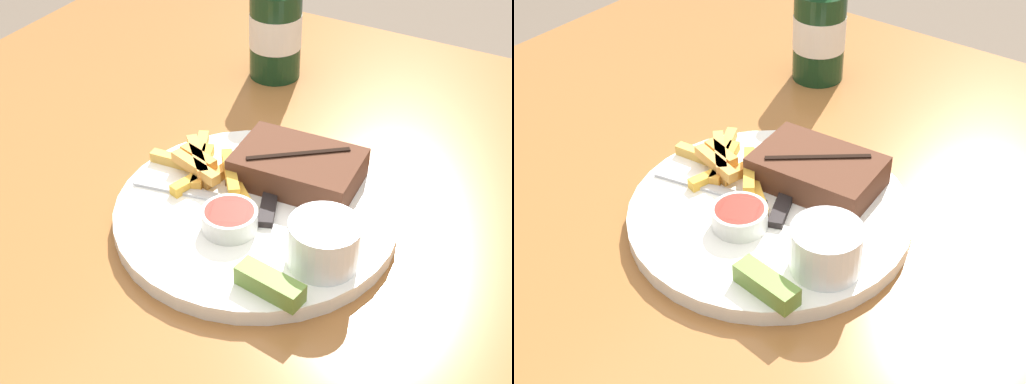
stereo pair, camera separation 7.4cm
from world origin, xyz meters
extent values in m
cube|color=#935B2D|center=(0.00, 0.00, 0.76)|extent=(1.13, 1.03, 0.04)
cylinder|color=#935B2D|center=(-0.50, 0.45, 0.37)|extent=(0.06, 0.06, 0.74)
cylinder|color=white|center=(0.00, 0.00, 0.79)|extent=(0.30, 0.30, 0.01)
cylinder|color=white|center=(0.00, 0.00, 0.79)|extent=(0.30, 0.30, 0.00)
cube|color=#512D1E|center=(0.02, 0.06, 0.81)|extent=(0.14, 0.10, 0.03)
cube|color=black|center=(0.02, 0.06, 0.83)|extent=(0.09, 0.08, 0.00)
cube|color=gold|center=(-0.03, 0.05, 0.80)|extent=(0.02, 0.06, 0.01)
cube|color=gold|center=(-0.08, 0.01, 0.81)|extent=(0.07, 0.03, 0.01)
cube|color=#DD9345|center=(-0.09, 0.03, 0.81)|extent=(0.06, 0.06, 0.01)
cube|color=gold|center=(-0.11, 0.02, 0.80)|extent=(0.08, 0.02, 0.01)
cube|color=gold|center=(-0.08, 0.00, 0.80)|extent=(0.03, 0.06, 0.01)
cube|color=gold|center=(-0.02, 0.01, 0.80)|extent=(0.07, 0.06, 0.01)
cube|color=gold|center=(-0.04, 0.02, 0.81)|extent=(0.06, 0.07, 0.01)
cube|color=gold|center=(-0.08, 0.03, 0.80)|extent=(0.04, 0.08, 0.01)
cube|color=gold|center=(-0.10, 0.05, 0.80)|extent=(0.04, 0.07, 0.01)
cube|color=gold|center=(-0.03, 0.05, 0.80)|extent=(0.07, 0.04, 0.01)
cube|color=gold|center=(-0.06, 0.04, 0.80)|extent=(0.03, 0.08, 0.01)
cube|color=gold|center=(-0.09, 0.03, 0.81)|extent=(0.05, 0.02, 0.01)
cylinder|color=white|center=(0.10, -0.04, 0.82)|extent=(0.07, 0.07, 0.05)
cylinder|color=beige|center=(0.10, -0.04, 0.84)|extent=(0.06, 0.06, 0.01)
cylinder|color=silver|center=(-0.01, -0.04, 0.81)|extent=(0.06, 0.06, 0.02)
cylinder|color=#B22319|center=(-0.01, -0.04, 0.82)|extent=(0.05, 0.05, 0.01)
cube|color=olive|center=(0.07, -0.10, 0.81)|extent=(0.07, 0.03, 0.02)
cube|color=#B7B7BC|center=(-0.09, -0.02, 0.80)|extent=(0.10, 0.03, 0.00)
cube|color=#B7B7BC|center=(-0.02, -0.01, 0.80)|extent=(0.03, 0.01, 0.00)
cube|color=#B7B7BC|center=(-0.02, 0.00, 0.80)|extent=(0.03, 0.01, 0.00)
cube|color=#B7B7BC|center=(-0.02, 0.00, 0.80)|extent=(0.03, 0.01, 0.00)
cube|color=#B7B7BC|center=(-0.02, 0.08, 0.80)|extent=(0.06, 0.11, 0.00)
cube|color=black|center=(0.01, 0.00, 0.80)|extent=(0.04, 0.06, 0.01)
cylinder|color=#143319|center=(-0.14, 0.30, 0.84)|extent=(0.07, 0.07, 0.13)
cylinder|color=silver|center=(-0.14, 0.30, 0.85)|extent=(0.07, 0.07, 0.05)
camera|label=1|loc=(0.29, -0.51, 1.27)|focal=50.00mm
camera|label=2|loc=(0.35, -0.47, 1.27)|focal=50.00mm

